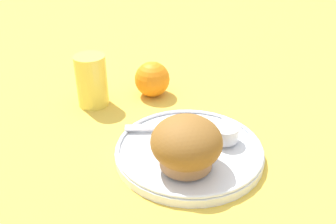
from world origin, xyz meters
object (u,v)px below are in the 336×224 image
muffin (186,145)px  orange_fruit (152,79)px  juice_glass (92,81)px  butter_knife (172,127)px

muffin → orange_fruit: size_ratio=1.44×
juice_glass → muffin: bearing=-81.5°
muffin → juice_glass: bearing=98.5°
orange_fruit → juice_glass: juice_glass is taller
muffin → orange_fruit: (0.08, 0.26, -0.02)m
muffin → orange_fruit: 0.27m
muffin → butter_knife: bearing=70.7°
butter_knife → juice_glass: (-0.08, 0.18, 0.03)m
muffin → juice_glass: 0.28m
butter_knife → juice_glass: bearing=141.3°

